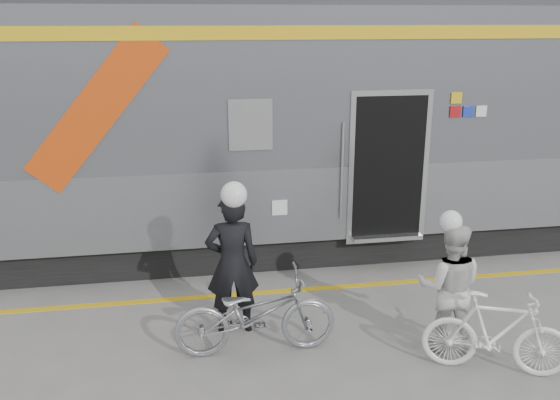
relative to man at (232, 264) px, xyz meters
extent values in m
plane|color=slate|center=(1.15, -1.22, -0.86)|extent=(90.00, 90.00, 0.00)
cube|color=black|center=(0.22, 2.98, -0.61)|extent=(24.00, 2.70, 0.50)
cube|color=#9EA0A5|center=(0.22, 2.98, 0.19)|extent=(24.00, 3.00, 1.10)
cube|color=slate|center=(0.22, 2.98, 1.84)|extent=(24.00, 3.00, 2.20)
cube|color=gold|center=(0.22, 1.47, 2.59)|extent=(24.00, 0.02, 0.18)
cube|color=#CE3F0C|center=(-1.58, 1.47, 1.64)|extent=(1.96, 0.01, 2.19)
cube|color=black|center=(0.42, 1.47, 1.39)|extent=(0.55, 0.02, 0.65)
cube|color=black|center=(2.42, 1.68, 0.69)|extent=(1.05, 0.45, 2.10)
cube|color=silver|center=(2.42, 1.47, 0.69)|extent=(1.20, 0.02, 2.25)
cylinder|color=silver|center=(1.72, 1.45, 0.69)|extent=(0.04, 0.04, 1.40)
cube|color=silver|center=(2.42, 1.43, -0.34)|extent=(1.05, 0.25, 0.06)
cube|color=gold|center=(3.37, 1.47, 1.69)|extent=(0.16, 0.01, 0.16)
cube|color=#A01214|center=(3.37, 1.47, 1.49)|extent=(0.16, 0.01, 0.16)
cube|color=#1A2FAB|center=(3.57, 1.47, 1.49)|extent=(0.16, 0.01, 0.16)
cube|color=silver|center=(3.77, 1.47, 1.49)|extent=(0.16, 0.01, 0.16)
cube|color=silver|center=(0.82, 1.47, 0.19)|extent=(0.22, 0.01, 0.22)
cube|color=gold|center=(1.15, 0.93, -0.86)|extent=(24.00, 0.12, 0.01)
imported|color=black|center=(0.00, 0.00, 0.00)|extent=(0.63, 0.42, 1.72)
imported|color=#929499|center=(0.20, -0.55, -0.39)|extent=(1.81, 0.65, 0.95)
imported|color=beige|center=(2.35, -0.82, -0.11)|extent=(0.90, 0.81, 1.51)
imported|color=white|center=(2.65, -1.37, -0.40)|extent=(1.57, 0.97, 0.92)
sphere|color=white|center=(0.00, 0.00, 1.01)|extent=(0.30, 0.30, 0.30)
sphere|color=white|center=(2.35, -0.82, 0.77)|extent=(0.24, 0.24, 0.24)
camera|label=1|loc=(-0.53, -6.45, 2.76)|focal=38.00mm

